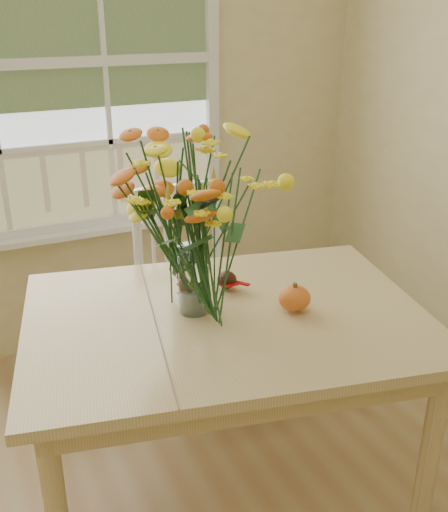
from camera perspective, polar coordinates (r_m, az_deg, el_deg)
name	(u,v)px	position (r m, az deg, el deg)	size (l,w,h in m)	color
dining_table	(226,335)	(2.23, 0.22, -7.58)	(1.62, 1.30, 0.77)	tan
windsor_chair	(185,282)	(2.93, -3.69, -2.45)	(0.49, 0.47, 1.00)	white
flower_vase	(192,213)	(2.06, -3.07, 4.07)	(0.53, 0.53, 0.63)	white
pumpkin	(294,299)	(2.20, 6.72, -4.12)	(0.12, 0.12, 0.09)	#CF5F18
turkey_figurine	(195,299)	(2.19, -2.82, -4.12)	(0.11, 0.10, 0.11)	#CCB78C
dark_gourd	(227,281)	(2.36, 0.28, -2.36)	(0.13, 0.12, 0.07)	#38160F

